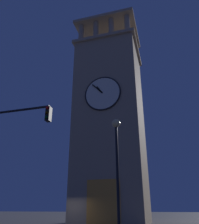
{
  "coord_description": "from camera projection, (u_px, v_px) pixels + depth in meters",
  "views": [
    {
      "loc": [
        -8.88,
        19.83,
        1.42
      ],
      "look_at": [
        -1.45,
        -5.52,
        12.56
      ],
      "focal_mm": 36.84,
      "sensor_mm": 36.0,
      "label": 1
    }
  ],
  "objects": [
    {
      "name": "street_lamp",
      "position": [
        117.0,
        153.0,
        11.38
      ],
      "size": [
        0.44,
        0.44,
        5.75
      ],
      "color": "black",
      "rests_on": "ground_plane"
    },
    {
      "name": "clocktower",
      "position": [
        111.0,
        122.0,
        27.7
      ],
      "size": [
        7.94,
        7.77,
        28.02
      ],
      "color": "gray",
      "rests_on": "ground_plane"
    }
  ]
}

